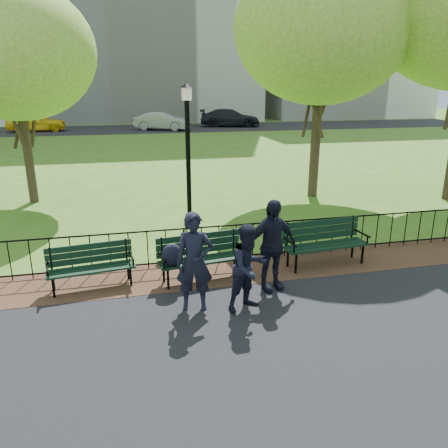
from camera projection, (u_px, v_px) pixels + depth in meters
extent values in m
plane|color=#3E651A|center=(232.00, 304.00, 8.14)|extent=(120.00, 120.00, 0.00)
cube|color=black|center=(304.00, 442.00, 4.98)|extent=(60.00, 9.20, 0.01)
cube|color=#3C2718|center=(215.00, 271.00, 9.53)|extent=(60.00, 1.60, 0.01)
cube|color=black|center=(140.00, 129.00, 40.60)|extent=(70.00, 9.00, 0.01)
cylinder|color=black|center=(210.00, 227.00, 9.73)|extent=(24.00, 0.04, 0.04)
cylinder|color=black|center=(210.00, 258.00, 9.96)|extent=(24.00, 0.04, 0.04)
cylinder|color=black|center=(210.00, 245.00, 9.86)|extent=(0.02, 0.02, 0.90)
cube|color=silver|center=(340.00, 17.00, 54.66)|extent=(20.00, 15.00, 24.00)
cube|color=black|center=(203.00, 260.00, 9.00)|extent=(1.87, 0.73, 0.04)
cube|color=black|center=(199.00, 240.00, 9.12)|extent=(1.81, 0.29, 0.46)
cylinder|color=black|center=(168.00, 279.00, 8.63)|extent=(0.05, 0.05, 0.46)
cylinder|color=black|center=(241.00, 268.00, 9.18)|extent=(0.05, 0.05, 0.46)
cylinder|color=black|center=(164.00, 272.00, 8.96)|extent=(0.05, 0.05, 0.46)
cylinder|color=black|center=(235.00, 262.00, 9.50)|extent=(0.05, 0.05, 0.46)
cylinder|color=black|center=(162.00, 257.00, 8.65)|extent=(0.12, 0.57, 0.04)
cylinder|color=black|center=(241.00, 246.00, 9.24)|extent=(0.12, 0.57, 0.04)
ellipsoid|color=black|center=(172.00, 255.00, 8.60)|extent=(0.45, 0.34, 0.46)
cube|color=black|center=(92.00, 269.00, 8.63)|extent=(1.73, 0.66, 0.04)
cube|color=black|center=(89.00, 250.00, 8.75)|extent=(1.68, 0.25, 0.42)
cylinder|color=black|center=(53.00, 288.00, 8.30)|extent=(0.05, 0.05, 0.42)
cylinder|color=black|center=(131.00, 277.00, 8.79)|extent=(0.05, 0.05, 0.42)
cylinder|color=black|center=(53.00, 281.00, 8.60)|extent=(0.05, 0.05, 0.42)
cylinder|color=black|center=(128.00, 271.00, 9.09)|extent=(0.05, 0.05, 0.42)
cylinder|color=black|center=(47.00, 267.00, 8.31)|extent=(0.10, 0.53, 0.04)
cylinder|color=black|center=(131.00, 256.00, 8.84)|extent=(0.10, 0.53, 0.04)
cube|color=black|center=(326.00, 246.00, 9.72)|extent=(1.98, 0.70, 0.04)
cube|color=black|center=(321.00, 226.00, 9.86)|extent=(1.93, 0.22, 0.48)
cylinder|color=black|center=(296.00, 264.00, 9.36)|extent=(0.05, 0.05, 0.48)
cylinder|color=black|center=(362.00, 254.00, 9.87)|extent=(0.05, 0.05, 0.48)
cylinder|color=black|center=(288.00, 257.00, 9.71)|extent=(0.05, 0.05, 0.48)
cylinder|color=black|center=(352.00, 249.00, 10.22)|extent=(0.05, 0.05, 0.48)
cylinder|color=black|center=(290.00, 242.00, 9.38)|extent=(0.10, 0.60, 0.04)
cylinder|color=black|center=(362.00, 233.00, 9.94)|extent=(0.10, 0.60, 0.04)
cylinder|color=black|center=(190.00, 220.00, 12.85)|extent=(0.31, 0.31, 0.18)
cylinder|color=black|center=(188.00, 163.00, 12.34)|extent=(0.13, 0.13, 3.56)
cube|color=beige|center=(187.00, 94.00, 11.77)|extent=(0.24, 0.24, 0.33)
cone|color=black|center=(186.00, 85.00, 11.70)|extent=(0.36, 0.36, 0.13)
cylinder|color=#2D2116|center=(29.00, 159.00, 14.80)|extent=(0.30, 0.30, 3.01)
ellipsoid|color=olive|center=(14.00, 51.00, 13.77)|extent=(5.08, 5.08, 4.31)
cylinder|color=#2D2116|center=(315.00, 148.00, 15.58)|extent=(0.34, 0.34, 3.51)
ellipsoid|color=olive|center=(323.00, 27.00, 14.37)|extent=(5.91, 5.91, 5.02)
imported|color=black|center=(195.00, 262.00, 7.70)|extent=(0.73, 0.54, 1.81)
imported|color=black|center=(249.00, 267.00, 7.73)|extent=(0.87, 0.67, 1.60)
imported|color=black|center=(271.00, 245.00, 8.46)|extent=(1.14, 0.65, 1.83)
imported|color=yellow|center=(36.00, 122.00, 38.06)|extent=(4.98, 2.20, 1.67)
imported|color=#96999D|center=(162.00, 121.00, 39.11)|extent=(5.12, 3.51, 1.60)
imported|color=black|center=(230.00, 118.00, 42.55)|extent=(6.20, 3.77, 1.68)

